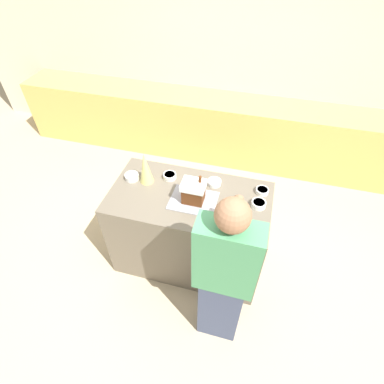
# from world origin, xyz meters

# --- Properties ---
(ground_plane) EXTENTS (12.00, 12.00, 0.00)m
(ground_plane) POSITION_xyz_m (0.00, 0.00, 0.00)
(ground_plane) COLOR #C6B28E
(wall_back) EXTENTS (8.00, 0.05, 2.60)m
(wall_back) POSITION_xyz_m (0.00, 2.22, 1.30)
(wall_back) COLOR beige
(wall_back) RESTS_ON ground_plane
(back_cabinet_block) EXTENTS (6.00, 0.60, 0.89)m
(back_cabinet_block) POSITION_xyz_m (0.00, 1.90, 0.44)
(back_cabinet_block) COLOR #DBBC60
(back_cabinet_block) RESTS_ON ground_plane
(kitchen_island) EXTENTS (1.43, 0.76, 0.93)m
(kitchen_island) POSITION_xyz_m (0.00, 0.00, 0.46)
(kitchen_island) COLOR #6B6051
(kitchen_island) RESTS_ON ground_plane
(baking_tray) EXTENTS (0.40, 0.31, 0.01)m
(baking_tray) POSITION_xyz_m (0.05, -0.04, 0.93)
(baking_tray) COLOR #9E9EA8
(baking_tray) RESTS_ON kitchen_island
(gingerbread_house) EXTENTS (0.20, 0.16, 0.26)m
(gingerbread_house) POSITION_xyz_m (0.05, -0.04, 1.04)
(gingerbread_house) COLOR #5B2D14
(gingerbread_house) RESTS_ON baking_tray
(decorative_tree) EXTENTS (0.13, 0.13, 0.31)m
(decorative_tree) POSITION_xyz_m (-0.43, 0.09, 1.08)
(decorative_tree) COLOR #DBD675
(decorative_tree) RESTS_ON kitchen_island
(candy_bowl_near_tray_left) EXTENTS (0.13, 0.13, 0.05)m
(candy_bowl_near_tray_left) POSITION_xyz_m (-0.58, 0.09, 0.95)
(candy_bowl_near_tray_left) COLOR white
(candy_bowl_near_tray_left) RESTS_ON kitchen_island
(candy_bowl_behind_tray) EXTENTS (0.12, 0.12, 0.05)m
(candy_bowl_behind_tray) POSITION_xyz_m (0.60, 0.04, 0.95)
(candy_bowl_behind_tray) COLOR white
(candy_bowl_behind_tray) RESTS_ON kitchen_island
(candy_bowl_front_corner) EXTENTS (0.12, 0.12, 0.05)m
(candy_bowl_front_corner) POSITION_xyz_m (-0.24, 0.19, 0.95)
(candy_bowl_front_corner) COLOR silver
(candy_bowl_front_corner) RESTS_ON kitchen_island
(candy_bowl_center_rear) EXTENTS (0.13, 0.13, 0.04)m
(candy_bowl_center_rear) POSITION_xyz_m (0.18, 0.21, 0.95)
(candy_bowl_center_rear) COLOR white
(candy_bowl_center_rear) RESTS_ON kitchen_island
(candy_bowl_beside_tree) EXTENTS (0.11, 0.11, 0.04)m
(candy_bowl_beside_tree) POSITION_xyz_m (0.61, 0.22, 0.95)
(candy_bowl_beside_tree) COLOR silver
(candy_bowl_beside_tree) RESTS_ON kitchen_island
(mug) EXTENTS (0.08, 0.08, 0.09)m
(mug) POSITION_xyz_m (0.40, -0.23, 0.97)
(mug) COLOR white
(mug) RESTS_ON kitchen_island
(person) EXTENTS (0.43, 0.54, 1.63)m
(person) POSITION_xyz_m (0.44, -0.65, 0.84)
(person) COLOR #424C6B
(person) RESTS_ON ground_plane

